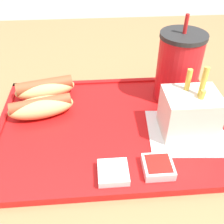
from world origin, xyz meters
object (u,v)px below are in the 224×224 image
Objects in this scene: fries_carton at (189,113)px; sauce_cup_mayo at (113,173)px; hot_dog_far at (45,88)px; soda_cup at (178,67)px; hot_dog_near at (41,107)px; sauce_cup_ketchup at (158,166)px.

sauce_cup_mayo is (-0.14, -0.09, -0.03)m from fries_carton.
fries_carton is (0.27, -0.13, 0.02)m from hot_dog_far.
soda_cup is at bearing -4.59° from hot_dog_far.
soda_cup reaches higher than sauce_cup_mayo.
soda_cup reaches higher than hot_dog_far.
hot_dog_far is at bearing 175.41° from soda_cup.
hot_dog_near reaches higher than sauce_cup_ketchup.
fries_carton is 0.17m from sauce_cup_mayo.
fries_carton is at bearing -93.30° from soda_cup.
sauce_cup_mayo is at bearing -60.41° from hot_dog_far.
fries_carton reaches higher than sauce_cup_ketchup.
hot_dog_near is at bearing 166.13° from fries_carton.
hot_dog_near is 1.03× the size of fries_carton.
hot_dog_near is 2.88× the size of sauce_cup_mayo.
soda_cup is 3.81× the size of sauce_cup_mayo.
sauce_cup_ketchup is (0.07, 0.01, 0.00)m from sauce_cup_mayo.
soda_cup is 0.28m from hot_dog_far.
hot_dog_far is 2.88× the size of sauce_cup_mayo.
sauce_cup_mayo is at bearing -126.28° from soda_cup.
hot_dog_near is 0.28m from fries_carton.
sauce_cup_mayo is at bearing -146.77° from fries_carton.
soda_cup is 0.22m from sauce_cup_ketchup.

